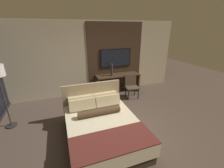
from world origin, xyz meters
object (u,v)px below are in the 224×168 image
Objects in this scene: tv at (116,58)px; desk_chair at (131,84)px; vase_tall at (112,70)px; desk at (118,80)px; bed at (102,126)px.

desk_chair is (0.31, -0.85, -0.88)m from tv.
vase_tall is at bearing -133.78° from tv.
desk_chair is (0.31, -0.62, -0.00)m from desk.
tv reaches higher than desk.
tv is at bearing 46.22° from vase_tall.
desk_chair is at bearing -44.77° from vase_tall.
tv is (1.41, 2.71, 1.06)m from bed.
desk is at bearing 10.40° from vase_tall.
tv reaches higher than bed.
bed is 1.66× the size of tv.
bed is 1.22× the size of desk.
desk is 0.55m from vase_tall.
vase_tall is (1.14, 2.43, 0.67)m from bed.
vase_tall is at bearing 142.86° from desk_chair.
tv reaches higher than desk_chair.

